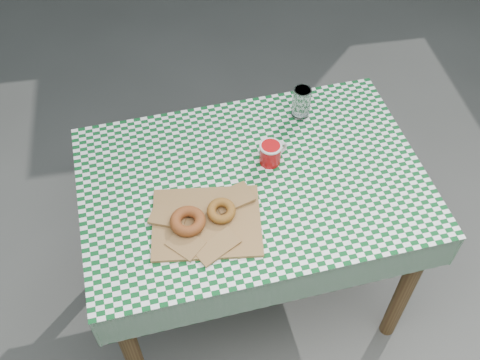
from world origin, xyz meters
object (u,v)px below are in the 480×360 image
object	(u,v)px
paper_bag	(207,222)
table	(251,242)
drinking_glass	(301,102)
coffee_mug	(270,154)

from	to	relation	value
paper_bag	table	bearing A→B (deg)	40.35
drinking_glass	paper_bag	bearing A→B (deg)	-133.27
table	drinking_glass	world-z (taller)	drinking_glass
table	drinking_glass	bearing A→B (deg)	46.23
paper_bag	coffee_mug	bearing A→B (deg)	41.65
table	coffee_mug	world-z (taller)	coffee_mug
table	coffee_mug	distance (m)	0.43
coffee_mug	table	bearing A→B (deg)	-159.81
drinking_glass	table	bearing A→B (deg)	-129.17
paper_bag	drinking_glass	distance (m)	0.59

